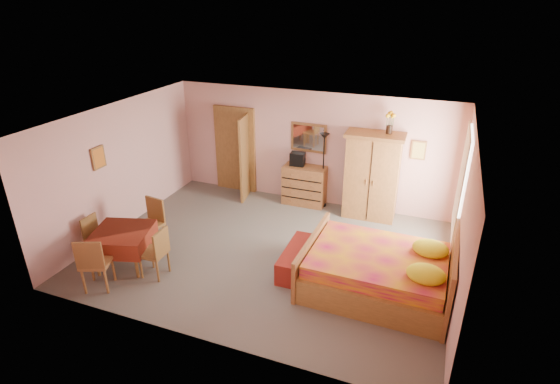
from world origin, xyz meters
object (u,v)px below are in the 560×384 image
at_px(sunflower_vase, 390,123).
at_px(chair_north, 149,225).
at_px(wall_mirror, 309,138).
at_px(bed, 378,260).
at_px(floor_lamp, 323,171).
at_px(chair_south, 96,262).
at_px(chest_of_drawers, 305,185).
at_px(stereo, 298,159).
at_px(chair_west, 98,238).
at_px(chair_east, 153,252).
at_px(dining_table, 124,248).
at_px(bench, 298,259).
at_px(wardrobe, 372,176).

bearing_deg(sunflower_vase, chair_north, -143.75).
height_order(wall_mirror, bed, wall_mirror).
bearing_deg(chair_north, floor_lamp, -122.11).
relative_size(floor_lamp, chair_south, 1.76).
bearing_deg(chest_of_drawers, stereo, 171.06).
xyz_separation_m(chair_south, chair_west, (-0.64, 0.75, -0.09)).
xyz_separation_m(bed, chair_east, (-3.67, -0.99, -0.09)).
relative_size(sunflower_vase, dining_table, 0.48).
xyz_separation_m(dining_table, chair_north, (0.05, 0.70, 0.13)).
bearing_deg(floor_lamp, bench, -83.04).
bearing_deg(wall_mirror, floor_lamp, -19.16).
relative_size(chair_south, chair_east, 1.08).
bearing_deg(dining_table, bench, 18.94).
relative_size(wall_mirror, chair_south, 0.85).
relative_size(chest_of_drawers, sunflower_vase, 2.12).
relative_size(dining_table, chair_south, 0.98).
bearing_deg(chest_of_drawers, chair_south, -117.42).
bearing_deg(dining_table, chair_east, -4.41).
bearing_deg(floor_lamp, dining_table, -125.73).
relative_size(wardrobe, chair_north, 1.96).
distance_m(sunflower_vase, bench, 3.39).
distance_m(bench, chair_west, 3.71).
height_order(floor_lamp, dining_table, floor_lamp).
relative_size(chest_of_drawers, wardrobe, 0.51).
distance_m(floor_lamp, bed, 3.23).
bearing_deg(bench, dining_table, -161.06).
distance_m(dining_table, chair_south, 0.70).
bearing_deg(chair_north, chair_south, 97.81).
relative_size(chest_of_drawers, bench, 0.79).
distance_m(wardrobe, chair_east, 4.73).
height_order(sunflower_vase, chair_west, sunflower_vase).
xyz_separation_m(floor_lamp, wardrobe, (1.12, -0.15, 0.08)).
xyz_separation_m(chest_of_drawers, floor_lamp, (0.42, 0.04, 0.41)).
relative_size(sunflower_vase, chair_west, 0.56).
bearing_deg(chair_west, floor_lamp, 139.48).
relative_size(wall_mirror, sunflower_vase, 1.83).
relative_size(stereo, chair_west, 0.40).
bearing_deg(dining_table, wardrobe, 43.09).
bearing_deg(chest_of_drawers, bed, -51.83).
bearing_deg(wall_mirror, chair_west, -124.19).
relative_size(stereo, bench, 0.26).
distance_m(wall_mirror, bed, 3.73).
xyz_separation_m(dining_table, chair_east, (0.68, -0.05, 0.10)).
bearing_deg(bench, wall_mirror, 104.74).
height_order(wall_mirror, bench, wall_mirror).
relative_size(wall_mirror, chair_west, 1.03).
relative_size(floor_lamp, bed, 0.73).
height_order(chair_south, chair_north, chair_south).
xyz_separation_m(wall_mirror, stereo, (-0.19, -0.18, -0.48)).
distance_m(chair_north, chair_east, 0.99).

